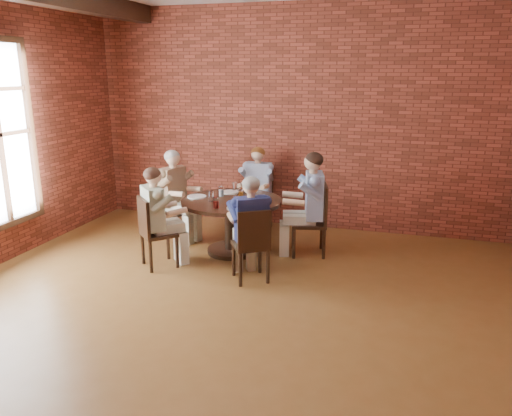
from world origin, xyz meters
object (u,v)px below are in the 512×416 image
(diner_b, at_px, (257,189))
(chair_c, at_px, (172,205))
(chair_e, at_px, (252,243))
(chair_b, at_px, (259,197))
(diner_d, at_px, (158,218))
(smartphone, at_px, (263,206))
(chair_d, at_px, (153,230))
(chair_a, at_px, (316,217))
(diner_c, at_px, (176,196))
(diner_e, at_px, (250,229))
(dining_table, at_px, (232,215))
(diner_a, at_px, (309,204))

(diner_b, xyz_separation_m, chair_c, (-1.08, -0.76, -0.14))
(chair_e, bearing_deg, chair_b, -108.34)
(chair_c, xyz_separation_m, chair_e, (1.61, -1.21, -0.01))
(chair_b, height_order, diner_b, diner_b)
(chair_c, bearing_deg, diner_d, -144.73)
(smartphone, bearing_deg, chair_b, 119.22)
(diner_b, height_order, chair_d, diner_b)
(chair_a, height_order, diner_c, diner_c)
(smartphone, bearing_deg, diner_e, -77.85)
(diner_b, xyz_separation_m, chair_e, (0.53, -1.98, -0.15))
(chair_b, xyz_separation_m, chair_d, (-0.80, -1.97, -0.00))
(chair_a, relative_size, diner_e, 0.77)
(chair_c, xyz_separation_m, diner_c, (0.08, -0.03, 0.15))
(dining_table, bearing_deg, diner_c, 161.97)
(smartphone, bearing_deg, chair_e, -74.35)
(chair_b, distance_m, chair_e, 2.12)
(chair_a, relative_size, diner_d, 0.76)
(chair_b, bearing_deg, diner_b, -90.00)
(diner_a, bearing_deg, chair_e, -35.83)
(diner_d, bearing_deg, chair_d, 90.00)
(chair_c, xyz_separation_m, smartphone, (1.56, -0.57, 0.25))
(chair_c, distance_m, chair_e, 2.02)
(diner_c, bearing_deg, chair_a, -73.05)
(dining_table, relative_size, chair_b, 1.48)
(chair_a, height_order, diner_b, diner_b)
(diner_b, bearing_deg, chair_d, -111.47)
(chair_d, distance_m, smartphone, 1.42)
(chair_a, bearing_deg, chair_d, -74.60)
(dining_table, distance_m, chair_d, 1.10)
(dining_table, xyz_separation_m, chair_d, (-0.77, -0.78, -0.03))
(diner_b, relative_size, chair_c, 1.39)
(dining_table, relative_size, chair_e, 1.50)
(diner_b, height_order, smartphone, diner_b)
(dining_table, height_order, chair_a, chair_a)
(diner_c, distance_m, diner_d, 1.07)
(chair_c, bearing_deg, smartphone, -92.20)
(dining_table, distance_m, diner_c, 1.03)
(chair_c, bearing_deg, chair_a, -73.70)
(dining_table, bearing_deg, diner_d, -134.59)
(chair_e, bearing_deg, chair_a, -147.90)
(dining_table, distance_m, chair_a, 1.13)
(chair_e, bearing_deg, diner_e, -90.00)
(diner_d, bearing_deg, dining_table, -90.00)
(diner_a, bearing_deg, diner_d, -74.50)
(diner_a, relative_size, chair_d, 1.53)
(diner_c, height_order, smartphone, diner_c)
(chair_c, relative_size, chair_e, 1.03)
(diner_b, xyz_separation_m, chair_d, (-0.80, -1.89, -0.15))
(chair_b, relative_size, chair_c, 0.98)
(chair_a, height_order, chair_b, chair_a)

